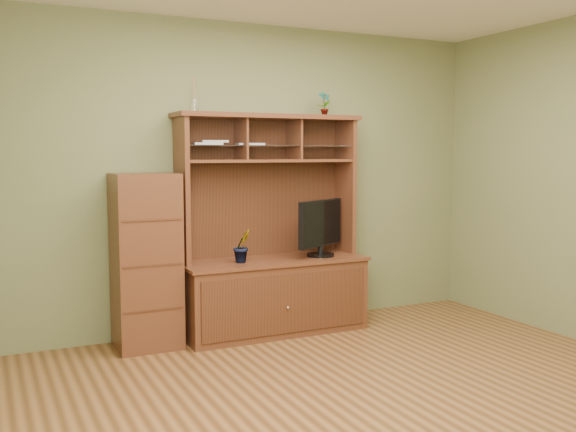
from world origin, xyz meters
TOP-DOWN VIEW (x-y plane):
  - room at (0.00, 0.00)m, footprint 4.54×4.04m
  - media_hutch at (0.04, 1.73)m, footprint 1.66×0.61m
  - monitor at (0.48, 1.65)m, footprint 0.58×0.35m
  - orchid_plant at (-0.27, 1.65)m, footprint 0.18×0.16m
  - top_plant at (0.60, 1.80)m, footprint 0.12×0.08m
  - reed_diffuser at (-0.62, 1.80)m, footprint 0.06×0.06m
  - magazines at (-0.37, 1.81)m, footprint 0.64×0.22m
  - side_cabinet at (-1.06, 1.75)m, footprint 0.50×0.46m

SIDE VIEW (x-z plane):
  - media_hutch at x=0.04m, z-range -0.43..1.47m
  - side_cabinet at x=-1.06m, z-range 0.00..1.41m
  - orchid_plant at x=-0.27m, z-range 0.65..0.93m
  - monitor at x=0.48m, z-range 0.66..1.17m
  - room at x=0.00m, z-range -0.02..2.72m
  - magazines at x=-0.37m, z-range 1.63..1.67m
  - top_plant at x=0.60m, z-range 1.90..2.12m
  - reed_diffuser at x=-0.62m, z-range 1.87..2.16m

